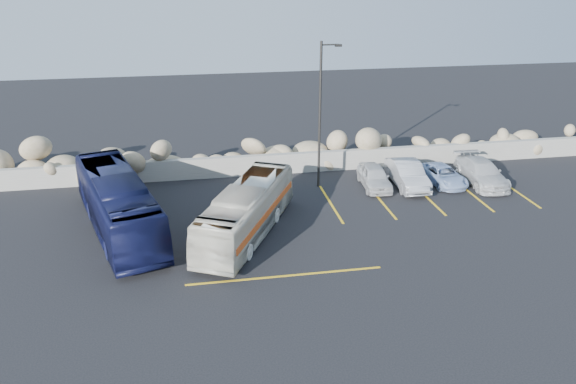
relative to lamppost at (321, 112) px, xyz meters
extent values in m
plane|color=black|center=(-2.56, -9.50, -4.30)|extent=(90.00, 90.00, 0.00)
cube|color=gray|center=(-2.56, 2.50, -3.70)|extent=(60.00, 0.40, 1.20)
cube|color=gold|center=(-5.06, -2.50, -4.29)|extent=(0.12, 5.00, 0.01)
cube|color=gold|center=(0.04, -2.50, -4.29)|extent=(0.12, 5.00, 0.01)
cube|color=gold|center=(2.74, -2.50, -4.29)|extent=(0.12, 5.00, 0.01)
cube|color=gold|center=(5.34, -2.50, -4.29)|extent=(0.12, 5.00, 0.01)
cube|color=gold|center=(7.94, -2.50, -4.29)|extent=(0.12, 5.00, 0.01)
cube|color=gold|center=(10.54, -2.50, -4.29)|extent=(0.12, 5.00, 0.01)
cube|color=gold|center=(-3.56, -9.30, -4.29)|extent=(8.00, 0.12, 0.01)
cylinder|color=#282724|center=(-0.06, 0.00, -0.30)|extent=(0.14, 0.14, 8.00)
cylinder|color=#282724|center=(0.39, 0.00, 3.50)|extent=(0.90, 0.08, 0.08)
cube|color=#282724|center=(0.84, 0.00, 3.45)|extent=(0.35, 0.18, 0.12)
imported|color=beige|center=(-4.66, -5.29, -3.11)|extent=(5.55, 8.48, 2.36)
imported|color=#111438|center=(-10.48, -3.84, -2.92)|extent=(5.08, 10.12, 2.75)
imported|color=silver|center=(3.01, -0.63, -3.69)|extent=(1.69, 3.67, 1.22)
imported|color=#AFAFB4|center=(4.87, -0.80, -3.60)|extent=(1.67, 4.30, 1.40)
imported|color=silver|center=(9.18, -1.15, -3.64)|extent=(2.02, 4.59, 1.31)
imported|color=#9BB5DD|center=(7.02, -0.80, -3.79)|extent=(2.00, 3.77, 1.01)
camera|label=1|loc=(-6.89, -28.65, 7.46)|focal=35.00mm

